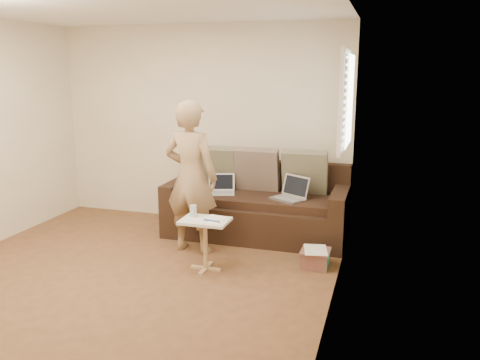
% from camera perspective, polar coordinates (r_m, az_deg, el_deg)
% --- Properties ---
extents(floor, '(4.50, 4.50, 0.00)m').
position_cam_1_polar(floor, '(4.94, -14.03, -11.74)').
color(floor, '#55351F').
rests_on(floor, ground).
extents(wall_back, '(4.00, 0.00, 4.00)m').
position_cam_1_polar(wall_back, '(6.57, -4.55, 6.45)').
color(wall_back, beige).
rests_on(wall_back, ground).
extents(wall_right, '(0.00, 4.50, 4.50)m').
position_cam_1_polar(wall_right, '(3.91, 10.92, 1.96)').
color(wall_right, beige).
rests_on(wall_right, ground).
extents(window_blinds, '(0.12, 0.88, 1.08)m').
position_cam_1_polar(window_blinds, '(5.35, 12.34, 9.08)').
color(window_blinds, white).
rests_on(window_blinds, wall_right).
extents(sofa, '(2.20, 0.95, 0.85)m').
position_cam_1_polar(sofa, '(6.01, 1.96, -2.61)').
color(sofa, black).
rests_on(sofa, ground).
extents(pillow_left, '(0.55, 0.29, 0.57)m').
position_cam_1_polar(pillow_left, '(6.29, -2.84, 1.49)').
color(pillow_left, '#65614A').
rests_on(pillow_left, sofa).
extents(pillow_mid, '(0.55, 0.27, 0.57)m').
position_cam_1_polar(pillow_mid, '(6.12, 2.01, 1.20)').
color(pillow_mid, brown).
rests_on(pillow_mid, sofa).
extents(pillow_right, '(0.55, 0.28, 0.57)m').
position_cam_1_polar(pillow_right, '(6.02, 7.58, 0.89)').
color(pillow_right, '#65614A').
rests_on(pillow_right, sofa).
extents(laptop_silver, '(0.48, 0.44, 0.26)m').
position_cam_1_polar(laptop_silver, '(5.78, 5.57, -2.30)').
color(laptop_silver, '#B7BABC').
rests_on(laptop_silver, sofa).
extents(laptop_white, '(0.38, 0.32, 0.24)m').
position_cam_1_polar(laptop_white, '(6.04, -2.21, -1.60)').
color(laptop_white, white).
rests_on(laptop_white, sofa).
extents(person, '(0.66, 0.48, 1.71)m').
position_cam_1_polar(person, '(5.41, -5.74, 0.33)').
color(person, '#947A51').
rests_on(person, ground).
extents(side_table, '(0.49, 0.34, 0.54)m').
position_cam_1_polar(side_table, '(5.05, -4.07, -7.53)').
color(side_table, silver).
rests_on(side_table, ground).
extents(drinking_glass, '(0.07, 0.07, 0.12)m').
position_cam_1_polar(drinking_glass, '(5.06, -5.47, -3.61)').
color(drinking_glass, silver).
rests_on(drinking_glass, side_table).
extents(scissors, '(0.19, 0.12, 0.02)m').
position_cam_1_polar(scissors, '(4.90, -3.36, -4.77)').
color(scissors, silver).
rests_on(scissors, side_table).
extents(paper_on_table, '(0.25, 0.33, 0.00)m').
position_cam_1_polar(paper_on_table, '(4.95, -3.17, -4.64)').
color(paper_on_table, white).
rests_on(paper_on_table, side_table).
extents(striped_box, '(0.30, 0.30, 0.19)m').
position_cam_1_polar(striped_box, '(5.22, 8.79, -9.01)').
color(striped_box, red).
rests_on(striped_box, ground).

